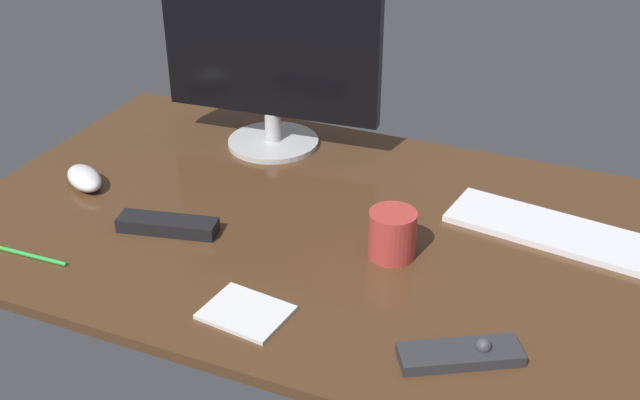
{
  "coord_description": "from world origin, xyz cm",
  "views": [
    {
      "loc": [
        46.3,
        -114.34,
        78.1
      ],
      "look_at": [
        -1.39,
        -1.69,
        8.0
      ],
      "focal_mm": 43.47,
      "sensor_mm": 36.0,
      "label": 1
    }
  ],
  "objects_px": {
    "computer_mouse": "(84,178)",
    "tv_remote": "(168,225)",
    "coffee_mug": "(392,234)",
    "keyboard": "(569,235)",
    "monitor": "(270,52)",
    "media_remote": "(462,354)",
    "notepad": "(246,312)",
    "pen": "(33,256)"
  },
  "relations": [
    {
      "from": "monitor",
      "to": "computer_mouse",
      "type": "xyz_separation_m",
      "value": [
        -0.27,
        -0.33,
        -0.2
      ]
    },
    {
      "from": "monitor",
      "to": "coffee_mug",
      "type": "height_order",
      "value": "monitor"
    },
    {
      "from": "monitor",
      "to": "notepad",
      "type": "height_order",
      "value": "monitor"
    },
    {
      "from": "tv_remote",
      "to": "coffee_mug",
      "type": "bearing_deg",
      "value": -0.62
    },
    {
      "from": "monitor",
      "to": "tv_remote",
      "type": "relative_size",
      "value": 2.61
    },
    {
      "from": "computer_mouse",
      "to": "tv_remote",
      "type": "height_order",
      "value": "computer_mouse"
    },
    {
      "from": "monitor",
      "to": "notepad",
      "type": "distance_m",
      "value": 0.65
    },
    {
      "from": "monitor",
      "to": "pen",
      "type": "bearing_deg",
      "value": -112.24
    },
    {
      "from": "pen",
      "to": "keyboard",
      "type": "bearing_deg",
      "value": 25.27
    },
    {
      "from": "keyboard",
      "to": "computer_mouse",
      "type": "xyz_separation_m",
      "value": [
        -0.93,
        -0.18,
        0.01
      ]
    },
    {
      "from": "computer_mouse",
      "to": "tv_remote",
      "type": "bearing_deg",
      "value": 14.37
    },
    {
      "from": "monitor",
      "to": "keyboard",
      "type": "xyz_separation_m",
      "value": [
        0.67,
        -0.15,
        -0.21
      ]
    },
    {
      "from": "computer_mouse",
      "to": "notepad",
      "type": "height_order",
      "value": "computer_mouse"
    },
    {
      "from": "coffee_mug",
      "to": "pen",
      "type": "distance_m",
      "value": 0.63
    },
    {
      "from": "monitor",
      "to": "notepad",
      "type": "bearing_deg",
      "value": -72.29
    },
    {
      "from": "pen",
      "to": "coffee_mug",
      "type": "bearing_deg",
      "value": 22.23
    },
    {
      "from": "monitor",
      "to": "coffee_mug",
      "type": "bearing_deg",
      "value": -44.11
    },
    {
      "from": "media_remote",
      "to": "keyboard",
      "type": "bearing_deg",
      "value": 46.02
    },
    {
      "from": "coffee_mug",
      "to": "notepad",
      "type": "distance_m",
      "value": 0.3
    },
    {
      "from": "tv_remote",
      "to": "keyboard",
      "type": "bearing_deg",
      "value": 8.57
    },
    {
      "from": "monitor",
      "to": "notepad",
      "type": "relative_size",
      "value": 3.73
    },
    {
      "from": "media_remote",
      "to": "coffee_mug",
      "type": "xyz_separation_m",
      "value": [
        -0.18,
        0.22,
        0.03
      ]
    },
    {
      "from": "keyboard",
      "to": "coffee_mug",
      "type": "xyz_separation_m",
      "value": [
        -0.28,
        -0.18,
        0.04
      ]
    },
    {
      "from": "computer_mouse",
      "to": "pen",
      "type": "relative_size",
      "value": 0.8
    },
    {
      "from": "coffee_mug",
      "to": "notepad",
      "type": "xyz_separation_m",
      "value": [
        -0.16,
        -0.25,
        -0.04
      ]
    },
    {
      "from": "computer_mouse",
      "to": "pen",
      "type": "xyz_separation_m",
      "value": [
        0.08,
        -0.25,
        -0.02
      ]
    },
    {
      "from": "tv_remote",
      "to": "computer_mouse",
      "type": "bearing_deg",
      "value": 149.7
    },
    {
      "from": "tv_remote",
      "to": "coffee_mug",
      "type": "distance_m",
      "value": 0.41
    },
    {
      "from": "monitor",
      "to": "computer_mouse",
      "type": "distance_m",
      "value": 0.47
    },
    {
      "from": "monitor",
      "to": "media_remote",
      "type": "xyz_separation_m",
      "value": [
        0.57,
        -0.54,
        -0.21
      ]
    },
    {
      "from": "tv_remote",
      "to": "notepad",
      "type": "distance_m",
      "value": 0.3
    },
    {
      "from": "media_remote",
      "to": "computer_mouse",
      "type": "bearing_deg",
      "value": 135.86
    },
    {
      "from": "coffee_mug",
      "to": "keyboard",
      "type": "bearing_deg",
      "value": 32.49
    },
    {
      "from": "tv_remote",
      "to": "monitor",
      "type": "bearing_deg",
      "value": 75.15
    },
    {
      "from": "monitor",
      "to": "keyboard",
      "type": "bearing_deg",
      "value": -16.55
    },
    {
      "from": "monitor",
      "to": "media_remote",
      "type": "distance_m",
      "value": 0.81
    },
    {
      "from": "coffee_mug",
      "to": "pen",
      "type": "relative_size",
      "value": 0.61
    },
    {
      "from": "media_remote",
      "to": "tv_remote",
      "type": "relative_size",
      "value": 1.0
    },
    {
      "from": "computer_mouse",
      "to": "coffee_mug",
      "type": "xyz_separation_m",
      "value": [
        0.65,
        0.0,
        0.02
      ]
    },
    {
      "from": "computer_mouse",
      "to": "coffee_mug",
      "type": "bearing_deg",
      "value": 32.64
    },
    {
      "from": "keyboard",
      "to": "pen",
      "type": "height_order",
      "value": "keyboard"
    },
    {
      "from": "media_remote",
      "to": "tv_remote",
      "type": "xyz_separation_m",
      "value": [
        -0.58,
        0.13,
        0.0
      ]
    }
  ]
}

